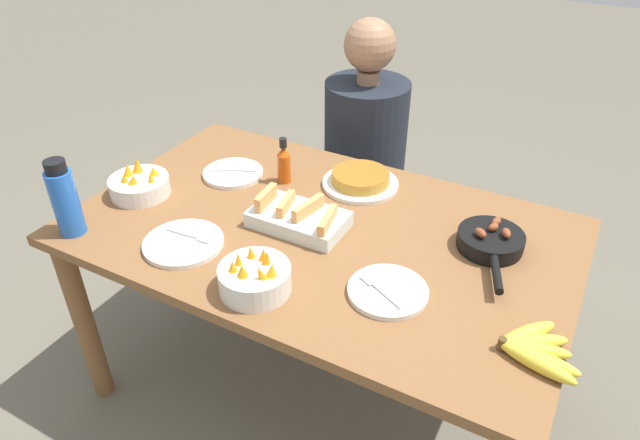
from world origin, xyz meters
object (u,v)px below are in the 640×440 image
(frittata_plate_center, at_px, (360,180))
(fruit_bowl_mango, at_px, (255,277))
(empty_plate_far_right, at_px, (388,291))
(empty_plate_near_front, at_px, (233,173))
(banana_bunch, at_px, (534,349))
(melon_tray, at_px, (298,217))
(hot_sauce_bottle, at_px, (284,163))
(skillet, at_px, (491,241))
(fruit_bowl_citrus, at_px, (139,185))
(water_bottle, at_px, (65,199))
(empty_plate_far_left, at_px, (184,243))
(person_figure, at_px, (363,179))

(frittata_plate_center, bearing_deg, fruit_bowl_mango, -91.26)
(empty_plate_far_right, height_order, fruit_bowl_mango, fruit_bowl_mango)
(empty_plate_near_front, xyz_separation_m, fruit_bowl_mango, (0.43, -0.49, 0.03))
(banana_bunch, relative_size, empty_plate_near_front, 0.94)
(melon_tray, bearing_deg, empty_plate_far_right, -23.50)
(melon_tray, height_order, empty_plate_far_right, melon_tray)
(empty_plate_far_right, bearing_deg, hot_sauce_bottle, 145.73)
(melon_tray, height_order, skillet, melon_tray)
(fruit_bowl_citrus, bearing_deg, empty_plate_far_right, -4.32)
(banana_bunch, height_order, frittata_plate_center, frittata_plate_center)
(banana_bunch, xyz_separation_m, skillet, (-0.20, 0.37, 0.01))
(melon_tray, xyz_separation_m, empty_plate_near_front, (-0.37, 0.17, -0.02))
(fruit_bowl_mango, relative_size, water_bottle, 0.79)
(empty_plate_far_right, bearing_deg, empty_plate_near_front, 156.21)
(empty_plate_far_left, distance_m, water_bottle, 0.38)
(banana_bunch, relative_size, empty_plate_far_left, 0.85)
(empty_plate_near_front, relative_size, hot_sauce_bottle, 1.29)
(empty_plate_far_left, bearing_deg, empty_plate_near_front, 106.09)
(hot_sauce_bottle, bearing_deg, empty_plate_far_left, -97.92)
(empty_plate_near_front, bearing_deg, frittata_plate_center, 19.23)
(fruit_bowl_mango, bearing_deg, empty_plate_far_right, 25.74)
(hot_sauce_bottle, bearing_deg, skillet, -3.90)
(empty_plate_near_front, distance_m, empty_plate_far_right, 0.82)
(hot_sauce_bottle, bearing_deg, frittata_plate_center, 21.89)
(melon_tray, bearing_deg, banana_bunch, -14.84)
(frittata_plate_center, bearing_deg, empty_plate_near_front, -160.77)
(hot_sauce_bottle, bearing_deg, melon_tray, -49.72)
(frittata_plate_center, xyz_separation_m, empty_plate_far_left, (-0.32, -0.58, -0.02))
(banana_bunch, height_order, hot_sauce_bottle, hot_sauce_bottle)
(frittata_plate_center, distance_m, empty_plate_far_right, 0.57)
(banana_bunch, height_order, melon_tray, melon_tray)
(empty_plate_near_front, height_order, person_figure, person_figure)
(fruit_bowl_mango, bearing_deg, fruit_bowl_citrus, 160.08)
(frittata_plate_center, xyz_separation_m, empty_plate_near_front, (-0.44, -0.15, -0.01))
(frittata_plate_center, xyz_separation_m, fruit_bowl_citrus, (-0.64, -0.41, 0.01))
(empty_plate_far_left, bearing_deg, frittata_plate_center, 61.10)
(banana_bunch, height_order, fruit_bowl_mango, fruit_bowl_mango)
(empty_plate_far_left, relative_size, fruit_bowl_mango, 1.23)
(water_bottle, bearing_deg, empty_plate_near_front, 66.76)
(skillet, bearing_deg, hot_sauce_bottle, -113.42)
(empty_plate_far_right, height_order, hot_sauce_bottle, hot_sauce_bottle)
(frittata_plate_center, xyz_separation_m, person_figure, (-0.19, 0.46, -0.28))
(melon_tray, distance_m, fruit_bowl_mango, 0.32)
(fruit_bowl_citrus, distance_m, person_figure, 1.03)
(fruit_bowl_citrus, bearing_deg, water_bottle, -95.09)
(empty_plate_far_left, xyz_separation_m, fruit_bowl_citrus, (-0.32, 0.16, 0.03))
(fruit_bowl_citrus, distance_m, hot_sauce_bottle, 0.50)
(frittata_plate_center, relative_size, fruit_bowl_citrus, 1.32)
(empty_plate_far_right, distance_m, person_figure, 1.10)
(skillet, xyz_separation_m, frittata_plate_center, (-0.50, 0.15, -0.01))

